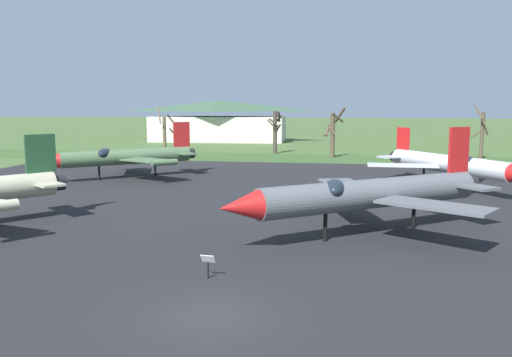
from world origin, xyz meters
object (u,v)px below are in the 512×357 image
(jet_fighter_front_right, at_px, (367,193))
(info_placard_rear_left, at_px, (34,182))
(info_placard_front_right, at_px, (208,264))
(jet_fighter_rear_left, at_px, (124,156))
(jet_fighter_rear_center, at_px, (450,164))
(visitor_building, at_px, (219,121))

(jet_fighter_front_right, distance_m, info_placard_rear_left, 31.16)
(info_placard_front_right, distance_m, jet_fighter_rear_left, 32.72)
(info_placard_front_right, xyz_separation_m, info_placard_rear_left, (-21.66, 21.03, -0.15))
(info_placard_front_right, xyz_separation_m, jet_fighter_rear_center, (14.74, 26.55, 1.59))
(jet_fighter_rear_center, bearing_deg, info_placard_front_right, -119.03)
(info_placard_rear_left, xyz_separation_m, visitor_building, (1.43, 63.20, 3.52))
(jet_fighter_front_right, relative_size, visitor_building, 0.53)
(jet_fighter_rear_left, bearing_deg, jet_fighter_rear_center, -3.30)
(jet_fighter_rear_left, distance_m, info_placard_rear_left, 9.23)
(jet_fighter_front_right, distance_m, jet_fighter_rear_center, 19.52)
(jet_fighter_front_right, bearing_deg, visitor_building, 109.75)
(jet_fighter_rear_center, distance_m, info_placard_rear_left, 36.85)
(jet_fighter_front_right, height_order, jet_fighter_rear_center, jet_fighter_front_right)
(info_placard_rear_left, relative_size, visitor_building, 0.03)
(jet_fighter_front_right, distance_m, info_placard_front_right, 11.22)
(jet_fighter_rear_center, xyz_separation_m, info_placard_rear_left, (-36.40, -5.53, -1.74))
(jet_fighter_rear_center, bearing_deg, jet_fighter_front_right, -113.71)
(info_placard_rear_left, bearing_deg, info_placard_front_right, -44.15)
(jet_fighter_front_right, distance_m, jet_fighter_rear_left, 30.39)
(info_placard_front_right, height_order, visitor_building, visitor_building)
(info_placard_front_right, relative_size, visitor_building, 0.04)
(jet_fighter_rear_center, bearing_deg, visitor_building, 121.22)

